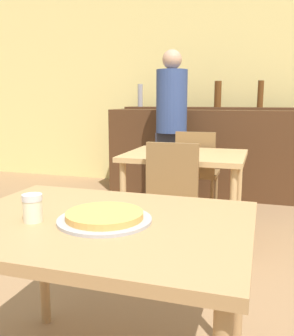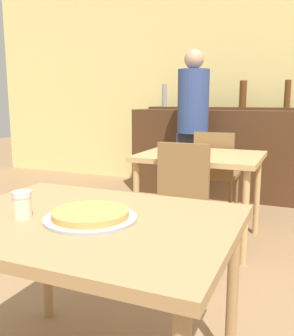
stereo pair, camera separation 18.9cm
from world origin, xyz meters
TOP-DOWN VIEW (x-y plane):
  - wall_back at (0.00, 3.92)m, footprint 8.00×0.05m
  - dining_table_near at (0.00, 0.00)m, footprint 1.11×0.85m
  - dining_table_far at (-0.04, 1.81)m, footprint 0.97×0.80m
  - bar_counter at (0.00, 3.41)m, footprint 2.60×0.56m
  - bar_back_shelf at (0.03, 3.55)m, footprint 2.39×0.24m
  - chair_far_side_front at (-0.04, 1.23)m, footprint 0.40×0.40m
  - chair_far_side_back at (-0.04, 2.38)m, footprint 0.40×0.40m
  - pizza_tray at (0.03, -0.02)m, footprint 0.35×0.35m
  - cheese_shaker at (-0.22, -0.10)m, footprint 0.07×0.07m
  - person_standing at (-0.41, 2.83)m, footprint 0.34×0.34m

SIDE VIEW (x-z plane):
  - chair_far_side_front at x=-0.04m, z-range 0.07..0.95m
  - chair_far_side_back at x=-0.04m, z-range 0.07..0.95m
  - bar_counter at x=0.00m, z-range 0.00..1.06m
  - dining_table_far at x=-0.04m, z-range 0.28..1.03m
  - dining_table_near at x=0.00m, z-range 0.29..1.03m
  - pizza_tray at x=0.03m, z-range 0.74..0.77m
  - cheese_shaker at x=-0.22m, z-range 0.74..0.84m
  - person_standing at x=-0.41m, z-range 0.07..1.79m
  - bar_back_shelf at x=0.03m, z-range 0.95..1.30m
  - wall_back at x=0.00m, z-range 0.00..2.80m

